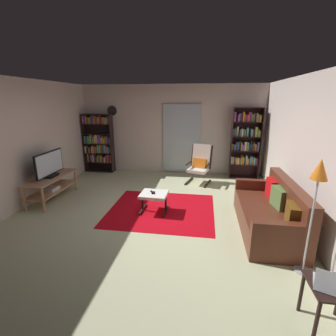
{
  "coord_description": "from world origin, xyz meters",
  "views": [
    {
      "loc": [
        0.99,
        -4.3,
        2.19
      ],
      "look_at": [
        0.25,
        0.66,
        0.76
      ],
      "focal_mm": 26.07,
      "sensor_mm": 36.0,
      "label": 1
    }
  ],
  "objects_px": {
    "bookshelf_near_sofa": "(245,141)",
    "laptop": "(334,284)",
    "lounge_armchair": "(200,163)",
    "cell_phone": "(153,193)",
    "bookshelf_near_tv": "(99,143)",
    "leather_sofa": "(270,213)",
    "tv_remote": "(152,192)",
    "floor_lamp_by_sofa": "(318,183)",
    "side_table": "(331,296)",
    "tv_stand": "(52,185)",
    "ottoman": "(154,196)",
    "wall_clock": "(112,111)",
    "television": "(50,165)"
  },
  "relations": [
    {
      "from": "lounge_armchair",
      "to": "cell_phone",
      "type": "bearing_deg",
      "value": -113.89
    },
    {
      "from": "tv_stand",
      "to": "leather_sofa",
      "type": "distance_m",
      "value": 4.53
    },
    {
      "from": "floor_lamp_by_sofa",
      "to": "side_table",
      "type": "height_order",
      "value": "floor_lamp_by_sofa"
    },
    {
      "from": "tv_remote",
      "to": "wall_clock",
      "type": "distance_m",
      "value": 3.53
    },
    {
      "from": "leather_sofa",
      "to": "lounge_armchair",
      "type": "xyz_separation_m",
      "value": [
        -1.26,
        2.36,
        0.22
      ]
    },
    {
      "from": "tv_remote",
      "to": "leather_sofa",
      "type": "bearing_deg",
      "value": -44.93
    },
    {
      "from": "ottoman",
      "to": "floor_lamp_by_sofa",
      "type": "xyz_separation_m",
      "value": [
        2.29,
        -1.45,
        0.9
      ]
    },
    {
      "from": "tv_remote",
      "to": "television",
      "type": "bearing_deg",
      "value": 140.44
    },
    {
      "from": "leather_sofa",
      "to": "cell_phone",
      "type": "distance_m",
      "value": 2.17
    },
    {
      "from": "television",
      "to": "bookshelf_near_tv",
      "type": "height_order",
      "value": "bookshelf_near_tv"
    },
    {
      "from": "bookshelf_near_tv",
      "to": "laptop",
      "type": "height_order",
      "value": "bookshelf_near_tv"
    },
    {
      "from": "bookshelf_near_tv",
      "to": "floor_lamp_by_sofa",
      "type": "bearing_deg",
      "value": -41.52
    },
    {
      "from": "tv_stand",
      "to": "cell_phone",
      "type": "relative_size",
      "value": 9.8
    },
    {
      "from": "wall_clock",
      "to": "floor_lamp_by_sofa",
      "type": "bearing_deg",
      "value": -45.46
    },
    {
      "from": "bookshelf_near_tv",
      "to": "leather_sofa",
      "type": "bearing_deg",
      "value": -34.22
    },
    {
      "from": "leather_sofa",
      "to": "tv_remote",
      "type": "relative_size",
      "value": 13.56
    },
    {
      "from": "tv_remote",
      "to": "floor_lamp_by_sofa",
      "type": "bearing_deg",
      "value": -66.12
    },
    {
      "from": "bookshelf_near_tv",
      "to": "ottoman",
      "type": "height_order",
      "value": "bookshelf_near_tv"
    },
    {
      "from": "tv_stand",
      "to": "ottoman",
      "type": "xyz_separation_m",
      "value": [
        2.36,
        -0.25,
        -0.03
      ]
    },
    {
      "from": "bookshelf_near_sofa",
      "to": "leather_sofa",
      "type": "relative_size",
      "value": 1.01
    },
    {
      "from": "tv_remote",
      "to": "ottoman",
      "type": "bearing_deg",
      "value": -70.94
    },
    {
      "from": "television",
      "to": "laptop",
      "type": "relative_size",
      "value": 2.33
    },
    {
      "from": "ottoman",
      "to": "wall_clock",
      "type": "distance_m",
      "value": 3.61
    },
    {
      "from": "side_table",
      "to": "tv_stand",
      "type": "bearing_deg",
      "value": 150.76
    },
    {
      "from": "television",
      "to": "tv_remote",
      "type": "bearing_deg",
      "value": -5.83
    },
    {
      "from": "lounge_armchair",
      "to": "laptop",
      "type": "height_order",
      "value": "lounge_armchair"
    },
    {
      "from": "lounge_armchair",
      "to": "floor_lamp_by_sofa",
      "type": "distance_m",
      "value": 3.77
    },
    {
      "from": "floor_lamp_by_sofa",
      "to": "leather_sofa",
      "type": "bearing_deg",
      "value": 99.7
    },
    {
      "from": "lounge_armchair",
      "to": "tv_remote",
      "type": "relative_size",
      "value": 7.1
    },
    {
      "from": "cell_phone",
      "to": "lounge_armchair",
      "type": "bearing_deg",
      "value": 53.15
    },
    {
      "from": "tv_stand",
      "to": "bookshelf_near_sofa",
      "type": "xyz_separation_m",
      "value": [
        4.45,
        2.31,
        0.7
      ]
    },
    {
      "from": "lounge_armchair",
      "to": "cell_phone",
      "type": "height_order",
      "value": "lounge_armchair"
    },
    {
      "from": "ottoman",
      "to": "bookshelf_near_sofa",
      "type": "bearing_deg",
      "value": 50.92
    },
    {
      "from": "side_table",
      "to": "wall_clock",
      "type": "xyz_separation_m",
      "value": [
        -4.01,
        5.02,
        1.47
      ]
    },
    {
      "from": "ottoman",
      "to": "floor_lamp_by_sofa",
      "type": "bearing_deg",
      "value": -32.31
    },
    {
      "from": "bookshelf_near_tv",
      "to": "lounge_armchair",
      "type": "height_order",
      "value": "bookshelf_near_tv"
    },
    {
      "from": "television",
      "to": "side_table",
      "type": "height_order",
      "value": "television"
    },
    {
      "from": "lounge_armchair",
      "to": "side_table",
      "type": "height_order",
      "value": "lounge_armchair"
    },
    {
      "from": "laptop",
      "to": "lounge_armchair",
      "type": "bearing_deg",
      "value": 107.09
    },
    {
      "from": "bookshelf_near_sofa",
      "to": "laptop",
      "type": "distance_m",
      "value": 4.93
    },
    {
      "from": "ottoman",
      "to": "floor_lamp_by_sofa",
      "type": "height_order",
      "value": "floor_lamp_by_sofa"
    },
    {
      "from": "floor_lamp_by_sofa",
      "to": "side_table",
      "type": "relative_size",
      "value": 3.09
    },
    {
      "from": "bookshelf_near_tv",
      "to": "floor_lamp_by_sofa",
      "type": "distance_m",
      "value": 6.07
    },
    {
      "from": "laptop",
      "to": "tv_stand",
      "type": "bearing_deg",
      "value": 150.25
    },
    {
      "from": "laptop",
      "to": "television",
      "type": "bearing_deg",
      "value": 150.1
    },
    {
      "from": "bookshelf_near_tv",
      "to": "television",
      "type": "bearing_deg",
      "value": -92.92
    },
    {
      "from": "lounge_armchair",
      "to": "ottoman",
      "type": "relative_size",
      "value": 1.9
    },
    {
      "from": "bookshelf_near_tv",
      "to": "lounge_armchair",
      "type": "relative_size",
      "value": 1.72
    },
    {
      "from": "wall_clock",
      "to": "laptop",
      "type": "bearing_deg",
      "value": -51.8
    },
    {
      "from": "leather_sofa",
      "to": "television",
      "type": "bearing_deg",
      "value": 171.57
    }
  ]
}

